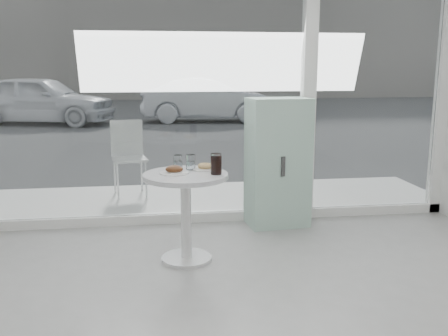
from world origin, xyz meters
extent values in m
cube|color=white|center=(0.00, 3.00, 0.05)|extent=(5.00, 0.12, 0.10)
cube|color=white|center=(2.44, 3.00, 1.50)|extent=(0.12, 0.12, 3.00)
cube|color=white|center=(0.90, 3.00, 1.50)|extent=(0.14, 0.14, 3.00)
cube|color=white|center=(-0.77, 3.00, 1.40)|extent=(3.21, 0.02, 2.60)
cube|color=white|center=(1.67, 3.00, 1.40)|extent=(1.41, 0.02, 2.60)
cylinder|color=white|center=(-0.50, 1.90, 0.01)|extent=(0.44, 0.44, 0.03)
cylinder|color=white|center=(-0.50, 1.90, 0.37)|extent=(0.09, 0.09, 0.70)
cylinder|color=white|center=(-0.50, 1.90, 0.75)|extent=(0.72, 0.72, 0.04)
cube|color=silver|center=(0.00, 3.80, 0.03)|extent=(5.60, 1.60, 0.05)
cube|color=#3A3A3A|center=(0.00, 16.00, 0.00)|extent=(40.00, 24.00, 0.00)
cube|color=gray|center=(0.00, 25.00, 4.00)|extent=(40.00, 2.00, 8.00)
cube|color=#A2CFBB|center=(0.52, 2.78, 0.67)|extent=(0.66, 0.47, 1.34)
cube|color=#333333|center=(0.52, 2.56, 0.67)|extent=(0.04, 0.02, 0.20)
cylinder|color=white|center=(-1.20, 3.85, 0.28)|extent=(0.02, 0.02, 0.46)
cylinder|color=white|center=(-0.86, 3.91, 0.28)|extent=(0.02, 0.02, 0.46)
cylinder|color=white|center=(-1.26, 4.19, 0.28)|extent=(0.02, 0.02, 0.46)
cylinder|color=white|center=(-0.92, 4.25, 0.28)|extent=(0.02, 0.02, 0.46)
cube|color=white|center=(-1.06, 4.05, 0.52)|extent=(0.47, 0.47, 0.03)
cube|color=white|center=(-1.09, 4.24, 0.76)|extent=(0.40, 0.09, 0.46)
imported|color=white|center=(-3.96, 13.07, 0.72)|extent=(4.50, 2.77, 1.43)
imported|color=#ABADB3|center=(0.95, 13.06, 0.66)|extent=(4.12, 1.76, 1.32)
cylinder|color=white|center=(-0.59, 1.91, 0.78)|extent=(0.24, 0.24, 0.01)
cube|color=white|center=(-0.57, 1.90, 0.79)|extent=(0.13, 0.12, 0.00)
ellipsoid|color=#3A200F|center=(-0.59, 1.91, 0.81)|extent=(0.15, 0.12, 0.06)
ellipsoid|color=#3A200F|center=(-0.56, 1.93, 0.81)|extent=(0.07, 0.07, 0.04)
cylinder|color=white|center=(-0.32, 2.04, 0.78)|extent=(0.22, 0.22, 0.01)
torus|color=#A8844D|center=(-0.32, 2.04, 0.80)|extent=(0.13, 0.13, 0.04)
cylinder|color=white|center=(-0.55, 2.11, 0.83)|extent=(0.08, 0.08, 0.12)
cylinder|color=white|center=(-0.55, 2.11, 0.81)|extent=(0.06, 0.06, 0.07)
cylinder|color=white|center=(-0.44, 2.07, 0.84)|extent=(0.08, 0.08, 0.13)
cylinder|color=white|center=(-0.44, 2.07, 0.81)|extent=(0.07, 0.07, 0.07)
cylinder|color=white|center=(-0.25, 1.84, 0.86)|extent=(0.09, 0.09, 0.18)
cylinder|color=black|center=(-0.25, 1.84, 0.85)|extent=(0.08, 0.08, 0.16)
camera|label=1|loc=(-0.76, -2.21, 1.65)|focal=40.00mm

